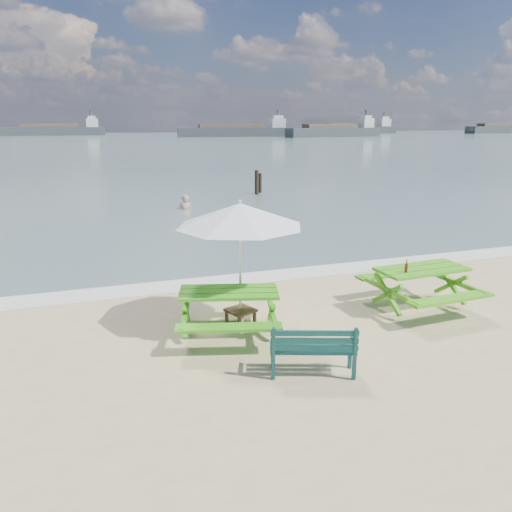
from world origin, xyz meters
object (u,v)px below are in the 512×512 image
object	(u,v)px
park_bench	(312,359)
patio_umbrella	(240,215)
beer_bottle	(406,268)
swimmer	(185,215)
picnic_table_left	(229,314)
picnic_table_right	(420,289)
side_table	(241,316)

from	to	relation	value
park_bench	patio_umbrella	distance (m)	2.83
patio_umbrella	beer_bottle	bearing A→B (deg)	-9.78
swimmer	patio_umbrella	bearing A→B (deg)	-96.52
picnic_table_left	picnic_table_right	distance (m)	3.94
park_bench	beer_bottle	distance (m)	3.19
picnic_table_left	patio_umbrella	distance (m)	1.73
patio_umbrella	swimmer	bearing A→B (deg)	83.48
park_bench	beer_bottle	xyz separation A→B (m)	(2.68, 1.58, 0.69)
picnic_table_right	side_table	distance (m)	3.64
side_table	beer_bottle	world-z (taller)	beer_bottle
picnic_table_left	swimmer	distance (m)	13.26
side_table	beer_bottle	distance (m)	3.27
picnic_table_left	side_table	xyz separation A→B (m)	(0.32, 0.37, -0.23)
patio_umbrella	side_table	bearing A→B (deg)	180.00
picnic_table_right	side_table	size ratio (longest dim) A/B	3.49
picnic_table_right	park_bench	distance (m)	3.60
park_bench	swimmer	distance (m)	14.92
swimmer	side_table	bearing A→B (deg)	-96.52
picnic_table_left	patio_umbrella	xyz separation A→B (m)	(0.32, 0.37, 1.66)
picnic_table_left	beer_bottle	bearing A→B (deg)	-2.90
beer_bottle	park_bench	bearing A→B (deg)	-149.44
park_bench	side_table	bearing A→B (deg)	102.12
picnic_table_right	swimmer	distance (m)	13.34
park_bench	patio_umbrella	size ratio (longest dim) A/B	0.44
side_table	swimmer	world-z (taller)	swimmer
beer_bottle	swimmer	world-z (taller)	beer_bottle
patio_umbrella	picnic_table_right	bearing A→B (deg)	-6.24
swimmer	picnic_table_right	bearing A→B (deg)	-80.70
park_bench	patio_umbrella	world-z (taller)	patio_umbrella
picnic_table_left	picnic_table_right	xyz separation A→B (m)	(3.93, -0.03, 0.02)
picnic_table_left	park_bench	xyz separation A→B (m)	(0.78, -1.76, -0.15)
picnic_table_left	beer_bottle	world-z (taller)	beer_bottle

